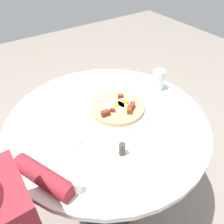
{
  "coord_description": "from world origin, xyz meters",
  "views": [
    {
      "loc": [
        -0.46,
        -0.72,
        1.46
      ],
      "look_at": [
        0.04,
        0.01,
        0.73
      ],
      "focal_mm": 37.47,
      "sensor_mm": 36.0,
      "label": 1
    }
  ],
  "objects": [
    {
      "name": "napkin",
      "position": [
        0.16,
        -0.32,
        0.71
      ],
      "size": [
        0.21,
        0.19,
        0.0
      ],
      "primitive_type": "cube",
      "rotation": [
        0.0,
        0.0,
        2.79
      ],
      "color": "white",
      "rests_on": "dining_table"
    },
    {
      "name": "bread_plate",
      "position": [
        -0.22,
        -0.0,
        0.71
      ],
      "size": [
        0.16,
        0.16,
        0.01
      ],
      "primitive_type": "cylinder",
      "color": "white",
      "rests_on": "dining_table"
    },
    {
      "name": "knife",
      "position": [
        0.15,
        -0.34,
        0.71
      ],
      "size": [
        0.17,
        0.07,
        0.0
      ],
      "primitive_type": "cube",
      "rotation": [
        0.0,
        0.0,
        2.79
      ],
      "color": "silver",
      "rests_on": "napkin"
    },
    {
      "name": "pepper_shaker",
      "position": [
        -0.07,
        -0.22,
        0.74
      ],
      "size": [
        0.03,
        0.03,
        0.06
      ],
      "primitive_type": "cylinder",
      "color": "#3F3833",
      "rests_on": "dining_table"
    },
    {
      "name": "pizza_plate",
      "position": [
        0.08,
        0.02,
        0.71
      ],
      "size": [
        0.31,
        0.31,
        0.01
      ],
      "primitive_type": "cylinder",
      "color": "silver",
      "rests_on": "dining_table"
    },
    {
      "name": "salt_shaker",
      "position": [
        -0.3,
        -0.27,
        0.74
      ],
      "size": [
        0.03,
        0.03,
        0.06
      ],
      "primitive_type": "cylinder",
      "color": "white",
      "rests_on": "dining_table"
    },
    {
      "name": "ground_plane",
      "position": [
        0.0,
        0.0,
        0.0
      ],
      "size": [
        6.0,
        6.0,
        0.0
      ],
      "primitive_type": "plane",
      "color": "gray"
    },
    {
      "name": "water_glass",
      "position": [
        0.38,
        0.06,
        0.76
      ],
      "size": [
        0.07,
        0.07,
        0.12
      ],
      "primitive_type": "cylinder",
      "color": "silver",
      "rests_on": "dining_table"
    },
    {
      "name": "breakfast_pizza",
      "position": [
        0.08,
        0.02,
        0.73
      ],
      "size": [
        0.27,
        0.27,
        0.05
      ],
      "color": "tan",
      "rests_on": "pizza_plate"
    },
    {
      "name": "dining_table",
      "position": [
        0.0,
        0.0,
        0.54
      ],
      "size": [
        0.98,
        0.98,
        0.71
      ],
      "color": "silver",
      "rests_on": "ground_plane"
    },
    {
      "name": "fork",
      "position": [
        0.17,
        -0.3,
        0.71
      ],
      "size": [
        0.17,
        0.07,
        0.0
      ],
      "primitive_type": "cube",
      "rotation": [
        0.0,
        0.0,
        2.79
      ],
      "color": "silver",
      "rests_on": "napkin"
    }
  ]
}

